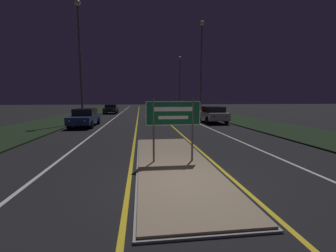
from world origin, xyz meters
TOP-DOWN VIEW (x-y plane):
  - ground_plane at (0.00, 0.00)m, footprint 160.00×160.00m
  - median_island at (0.00, 1.92)m, footprint 2.58×8.73m
  - verge_left at (-9.50, 20.00)m, footprint 5.00×100.00m
  - verge_right at (9.50, 20.00)m, footprint 5.00×100.00m
  - centre_line_yellow_left at (-1.48, 25.00)m, footprint 0.12×70.00m
  - centre_line_yellow_right at (1.48, 25.00)m, footprint 0.12×70.00m
  - lane_line_white_left at (-4.20, 25.00)m, footprint 0.12×70.00m
  - lane_line_white_right at (4.20, 25.00)m, footprint 0.12×70.00m
  - edge_line_white_left at (-7.20, 25.00)m, footprint 0.10×70.00m
  - edge_line_white_right at (7.20, 25.00)m, footprint 0.10×70.00m
  - highway_sign at (0.00, 1.92)m, footprint 1.91×0.07m
  - streetlight_left_near at (-6.35, 15.32)m, footprint 0.53×0.53m
  - streetlight_right_near at (6.12, 20.86)m, footprint 0.56×0.56m
  - streetlight_right_far at (6.47, 37.55)m, footprint 0.50×0.50m
  - car_receding_0 at (5.69, 14.92)m, footprint 1.99×4.51m
  - car_receding_1 at (2.86, 24.66)m, footprint 2.02×4.44m
  - car_approaching_0 at (-5.71, 13.45)m, footprint 1.88×4.70m
  - car_approaching_1 at (-5.58, 29.22)m, footprint 1.96×4.25m

SIDE VIEW (x-z plane):
  - ground_plane at x=0.00m, z-range 0.00..0.00m
  - centre_line_yellow_left at x=-1.48m, z-range 0.00..0.01m
  - centre_line_yellow_right at x=1.48m, z-range 0.00..0.01m
  - lane_line_white_left at x=-4.20m, z-range 0.00..0.01m
  - lane_line_white_right at x=4.20m, z-range 0.00..0.01m
  - edge_line_white_left at x=-7.20m, z-range 0.00..0.01m
  - edge_line_white_right at x=7.20m, z-range 0.00..0.01m
  - verge_left at x=-9.50m, z-range 0.00..0.08m
  - verge_right at x=9.50m, z-range 0.00..0.08m
  - median_island at x=0.00m, z-range -0.01..0.09m
  - car_approaching_1 at x=-5.58m, z-range 0.05..1.42m
  - car_receding_1 at x=2.86m, z-range 0.04..1.47m
  - car_approaching_0 at x=-5.71m, z-range 0.04..1.50m
  - car_receding_0 at x=5.69m, z-range 0.05..1.58m
  - highway_sign at x=0.00m, z-range 0.57..2.79m
  - streetlight_right_far at x=6.47m, z-range 1.20..11.46m
  - streetlight_left_near at x=-6.35m, z-range 1.43..12.11m
  - streetlight_right_near at x=6.12m, z-range 1.61..12.88m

